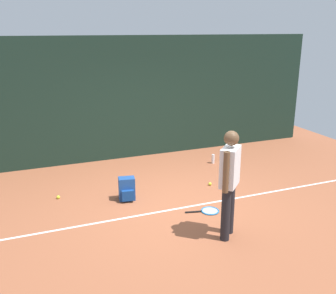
# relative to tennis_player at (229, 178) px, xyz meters

# --- Properties ---
(ground_plane) EXTENTS (12.00, 12.00, 0.00)m
(ground_plane) POSITION_rel_tennis_player_xyz_m (-0.32, 1.31, -0.97)
(ground_plane) COLOR #9E5638
(back_fence) EXTENTS (10.00, 0.10, 2.96)m
(back_fence) POSITION_rel_tennis_player_xyz_m (-0.32, 4.31, 0.51)
(back_fence) COLOR #192D23
(back_fence) RESTS_ON ground
(court_line) EXTENTS (9.00, 0.05, 0.00)m
(court_line) POSITION_rel_tennis_player_xyz_m (-0.32, 1.15, -0.96)
(court_line) COLOR white
(court_line) RESTS_ON ground
(tennis_player) EXTENTS (0.44, 0.44, 1.70)m
(tennis_player) POSITION_rel_tennis_player_xyz_m (0.00, 0.00, 0.00)
(tennis_player) COLOR black
(tennis_player) RESTS_ON ground
(tennis_racket) EXTENTS (0.64, 0.39, 0.03)m
(tennis_racket) POSITION_rel_tennis_player_xyz_m (0.12, 0.85, -0.95)
(tennis_racket) COLOR black
(tennis_racket) RESTS_ON ground
(backpack) EXTENTS (0.33, 0.32, 0.44)m
(backpack) POSITION_rel_tennis_player_xyz_m (-1.09, 1.85, -0.76)
(backpack) COLOR #1E478C
(backpack) RESTS_ON ground
(tennis_ball_near_player) EXTENTS (0.07, 0.07, 0.07)m
(tennis_ball_near_player) POSITION_rel_tennis_player_xyz_m (0.69, 1.90, -0.93)
(tennis_ball_near_player) COLOR #CCE033
(tennis_ball_near_player) RESTS_ON ground
(tennis_ball_by_fence) EXTENTS (0.07, 0.07, 0.07)m
(tennis_ball_by_fence) POSITION_rel_tennis_player_xyz_m (-2.30, 2.37, -0.93)
(tennis_ball_by_fence) COLOR #CCE033
(tennis_ball_by_fence) RESTS_ON ground
(water_bottle) EXTENTS (0.07, 0.07, 0.22)m
(water_bottle) POSITION_rel_tennis_player_xyz_m (1.39, 3.09, -0.86)
(water_bottle) COLOR white
(water_bottle) RESTS_ON ground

